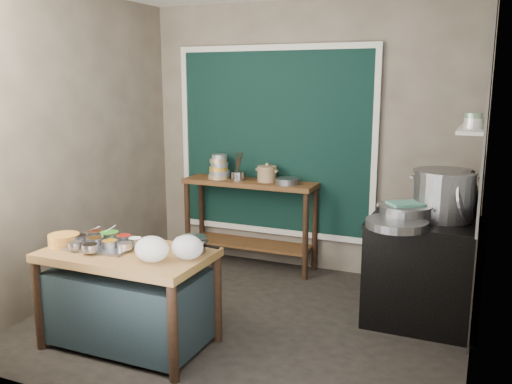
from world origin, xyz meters
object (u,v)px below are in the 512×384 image
at_px(steamer, 405,213).
at_px(back_counter, 250,224).
at_px(ceramic_crock, 267,175).
at_px(utensil_cup, 238,176).
at_px(yellow_basin, 64,240).
at_px(stock_pot, 444,195).
at_px(prep_table, 129,298).
at_px(stove_block, 423,274).
at_px(saucepan, 192,245).
at_px(condiment_tray, 103,246).

bearing_deg(steamer, back_counter, 154.28).
bearing_deg(ceramic_crock, utensil_cup, -171.58).
relative_size(yellow_basin, stock_pot, 0.45).
relative_size(prep_table, stock_pot, 2.42).
bearing_deg(stove_block, saucepan, -143.57).
bearing_deg(utensil_cup, condiment_tray, -95.85).
bearing_deg(prep_table, stove_block, 32.97).
xyz_separation_m(stove_block, yellow_basin, (-2.53, -1.37, 0.37)).
height_order(prep_table, yellow_basin, yellow_basin).
bearing_deg(utensil_cup, steamer, -23.46).
distance_m(yellow_basin, stock_pot, 3.04).
relative_size(condiment_tray, steamer, 1.16).
distance_m(condiment_tray, stock_pot, 2.74).
xyz_separation_m(stove_block, stock_pot, (0.11, 0.11, 0.66)).
bearing_deg(condiment_tray, utensil_cup, 84.15).
distance_m(back_counter, steamer, 1.98).
height_order(saucepan, steamer, steamer).
distance_m(back_counter, stock_pot, 2.19).
xyz_separation_m(back_counter, condiment_tray, (-0.32, -2.02, 0.29)).
bearing_deg(prep_table, condiment_tray, 177.25).
relative_size(back_counter, ceramic_crock, 6.77).
distance_m(prep_table, ceramic_crock, 2.16).
xyz_separation_m(condiment_tray, utensil_cup, (0.20, 1.99, 0.24)).
xyz_separation_m(saucepan, steamer, (1.37, 1.03, 0.14)).
xyz_separation_m(utensil_cup, stock_pot, (2.13, -0.59, 0.08)).
bearing_deg(stock_pot, utensil_cup, 164.46).
bearing_deg(ceramic_crock, back_counter, -175.66).
bearing_deg(stock_pot, back_counter, 162.77).
xyz_separation_m(stove_block, steamer, (-0.16, -0.11, 0.52)).
height_order(back_counter, condiment_tray, back_counter).
height_order(stove_block, saucepan, saucepan).
height_order(prep_table, saucepan, saucepan).
height_order(prep_table, utensil_cup, utensil_cup).
bearing_deg(saucepan, utensil_cup, 113.54).
relative_size(saucepan, ceramic_crock, 1.02).
height_order(back_counter, steamer, steamer).
bearing_deg(utensil_cup, ceramic_crock, 8.42).
bearing_deg(stove_block, utensil_cup, 160.91).
bearing_deg(prep_table, utensil_cup, 90.50).
relative_size(yellow_basin, steamer, 0.55).
bearing_deg(utensil_cup, prep_table, -89.45).
relative_size(prep_table, ceramic_crock, 5.83).
bearing_deg(stock_pot, prep_table, -146.28).
relative_size(prep_table, stove_block, 1.39).
height_order(condiment_tray, saucepan, saucepan).
height_order(saucepan, ceramic_crock, ceramic_crock).
distance_m(back_counter, condiment_tray, 2.07).
distance_m(prep_table, steamer, 2.26).
height_order(yellow_basin, stock_pot, stock_pot).
distance_m(prep_table, utensil_cup, 2.09).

